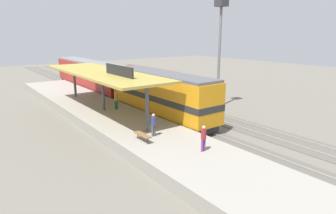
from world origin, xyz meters
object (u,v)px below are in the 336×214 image
Objects in this scene: locomotive at (160,94)px; person_boarding at (154,124)px; light_mast at (220,32)px; freight_car at (145,81)px; person_walking at (116,100)px; platform_bench at (142,135)px; passenger_carriage_single at (90,75)px; person_waiting at (204,137)px.

locomotive is 7.79m from person_boarding.
locomotive is 9.84m from light_mast.
locomotive reaches higher than freight_car.
person_boarding is at bearing -155.54° from light_mast.
locomotive is 4.42m from person_walking.
platform_bench is 0.99× the size of person_boarding.
locomotive is 0.72× the size of passenger_carriage_single.
light_mast is at bearing 40.51° from person_waiting.
person_walking is at bearing -137.15° from freight_car.
light_mast is (13.80, 6.09, 7.05)m from platform_bench.
locomotive reaches higher than person_waiting.
person_walking is (0.44, 13.04, 0.00)m from person_waiting.
person_waiting reaches higher than platform_bench.
passenger_carriage_single is at bearing 76.20° from platform_bench.
person_walking and person_boarding have the same top height.
light_mast is 6.84× the size of person_waiting.
freight_car reaches higher than person_waiting.
passenger_carriage_single is at bearing 77.41° from person_walking.
light_mast is 6.84× the size of person_walking.
freight_car reaches higher than platform_bench.
light_mast is at bearing 24.46° from person_boarding.
light_mast reaches higher than locomotive.
locomotive is at bearing 46.96° from platform_bench.
person_waiting and person_walking have the same top height.
light_mast reaches higher than person_waiting.
locomotive is 18.00m from passenger_carriage_single.
person_waiting is (-8.44, -20.46, -0.12)m from freight_car.
person_waiting is at bearing -112.42° from freight_car.
locomotive is 8.44× the size of person_waiting.
freight_car is at bearing -59.53° from passenger_carriage_single.
light_mast is at bearing -66.95° from passenger_carriage_single.
person_walking is at bearing 88.08° from person_waiting.
person_waiting is (-11.64, -9.95, -6.54)m from light_mast.
locomotive is at bearing -90.00° from passenger_carriage_single.
locomotive reaches higher than passenger_carriage_single.
person_boarding is (-4.83, -6.08, -0.56)m from locomotive.
person_walking is at bearing -102.59° from passenger_carriage_single.
locomotive is at bearing -38.98° from person_walking.
locomotive is 1.20× the size of freight_car.
freight_car reaches higher than person_walking.
platform_bench is 19.71m from freight_car.
platform_bench is 0.99× the size of person_walking.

